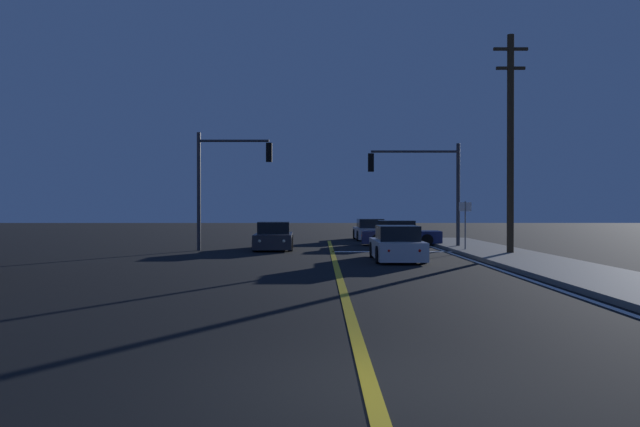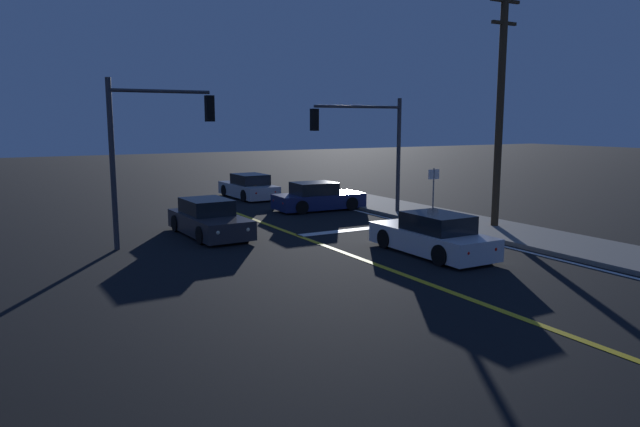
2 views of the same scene
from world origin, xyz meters
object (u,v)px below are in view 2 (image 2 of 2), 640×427
at_px(car_side_waiting_navy, 318,198).
at_px(street_sign_corner, 433,187).
at_px(utility_pole_right, 500,106).
at_px(traffic_signal_far_left, 151,136).
at_px(car_lead_oncoming_white, 433,236).
at_px(traffic_signal_near_right, 367,137).
at_px(car_following_oncoming_charcoal, 209,220).
at_px(car_mid_block_silver, 249,187).

relative_size(car_side_waiting_navy, street_sign_corner, 1.87).
height_order(utility_pole_right, street_sign_corner, utility_pole_right).
bearing_deg(traffic_signal_far_left, car_lead_oncoming_white, -37.37).
bearing_deg(traffic_signal_near_right, traffic_signal_far_left, 8.29).
distance_m(car_following_oncoming_charcoal, traffic_signal_near_right, 7.97).
xyz_separation_m(car_mid_block_silver, traffic_signal_far_left, (-7.65, -10.11, 3.14)).
xyz_separation_m(car_side_waiting_navy, car_mid_block_silver, (-1.17, 5.74, 0.00)).
xyz_separation_m(car_lead_oncoming_white, traffic_signal_near_right, (2.19, 7.07, 2.95)).
bearing_deg(street_sign_corner, utility_pole_right, -55.96).
xyz_separation_m(car_mid_block_silver, traffic_signal_near_right, (1.96, -8.71, 2.95)).
distance_m(traffic_signal_near_right, street_sign_corner, 3.71).
height_order(car_following_oncoming_charcoal, car_side_waiting_navy, same).
xyz_separation_m(traffic_signal_near_right, street_sign_corner, (1.43, -2.80, -1.97)).
bearing_deg(car_following_oncoming_charcoal, utility_pole_right, 154.92).
height_order(car_lead_oncoming_white, street_sign_corner, street_sign_corner).
bearing_deg(car_following_oncoming_charcoal, traffic_signal_near_right, -178.07).
relative_size(traffic_signal_far_left, utility_pole_right, 0.61).
relative_size(car_lead_oncoming_white, car_mid_block_silver, 1.01).
distance_m(car_lead_oncoming_white, car_mid_block_silver, 15.77).
height_order(car_following_oncoming_charcoal, traffic_signal_far_left, traffic_signal_far_left).
bearing_deg(street_sign_corner, traffic_signal_far_left, 172.77).
height_order(car_side_waiting_navy, utility_pole_right, utility_pole_right).
xyz_separation_m(car_following_oncoming_charcoal, street_sign_corner, (8.82, -2.30, 0.98)).
distance_m(car_following_oncoming_charcoal, car_mid_block_silver, 10.68).
xyz_separation_m(car_lead_oncoming_white, utility_pole_right, (5.02, 2.19, 4.22)).
relative_size(traffic_signal_near_right, traffic_signal_far_left, 0.93).
height_order(car_following_oncoming_charcoal, car_mid_block_silver, same).
bearing_deg(street_sign_corner, car_lead_oncoming_white, -130.32).
distance_m(car_lead_oncoming_white, traffic_signal_near_right, 7.97).
bearing_deg(street_sign_corner, car_following_oncoming_charcoal, 165.36).
bearing_deg(traffic_signal_near_right, car_mid_block_silver, -77.34).
xyz_separation_m(car_side_waiting_navy, traffic_signal_far_left, (-8.82, -4.36, 3.14)).
bearing_deg(car_side_waiting_navy, traffic_signal_near_right, 17.45).
distance_m(car_side_waiting_navy, traffic_signal_near_right, 4.26).
height_order(car_mid_block_silver, traffic_signal_near_right, traffic_signal_near_right).
distance_m(car_side_waiting_navy, traffic_signal_far_left, 10.33).
height_order(car_side_waiting_navy, street_sign_corner, street_sign_corner).
bearing_deg(car_side_waiting_navy, street_sign_corner, 23.64).
height_order(traffic_signal_near_right, utility_pole_right, utility_pole_right).
xyz_separation_m(car_following_oncoming_charcoal, car_side_waiting_navy, (6.60, 3.46, -0.00)).
distance_m(car_following_oncoming_charcoal, utility_pole_right, 11.89).
height_order(car_lead_oncoming_white, utility_pole_right, utility_pole_right).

